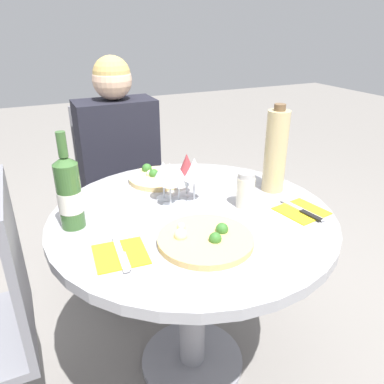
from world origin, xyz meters
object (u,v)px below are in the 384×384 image
tall_carafe (276,151)px  pizza_large (205,239)px  dining_table (192,246)px  wine_bottle (69,193)px  chair_behind_diner (119,193)px  seated_diner (125,191)px

tall_carafe → pizza_large: bearing=-150.4°
dining_table → wine_bottle: size_ratio=3.12×
chair_behind_diner → seated_diner: bearing=90.0°
chair_behind_diner → seated_diner: seated_diner is taller
chair_behind_diner → tall_carafe: 1.01m
seated_diner → dining_table: bearing=95.0°
dining_table → chair_behind_diner: bearing=94.1°
chair_behind_diner → pizza_large: (0.02, -1.04, 0.28)m
dining_table → tall_carafe: 0.49m
wine_bottle → pizza_large: bearing=-37.9°
chair_behind_diner → wine_bottle: bearing=66.6°
wine_bottle → tall_carafe: 0.77m
seated_diner → wine_bottle: 0.77m
pizza_large → wine_bottle: wine_bottle is taller
wine_bottle → tall_carafe: bearing=-2.4°
dining_table → tall_carafe: size_ratio=2.92×
chair_behind_diner → wine_bottle: (-0.33, -0.77, 0.39)m
dining_table → chair_behind_diner: 0.86m
pizza_large → tall_carafe: tall_carafe is taller
pizza_large → chair_behind_diner: bearing=90.9°
wine_bottle → seated_diner: bearing=61.9°
wine_bottle → tall_carafe: tall_carafe is taller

